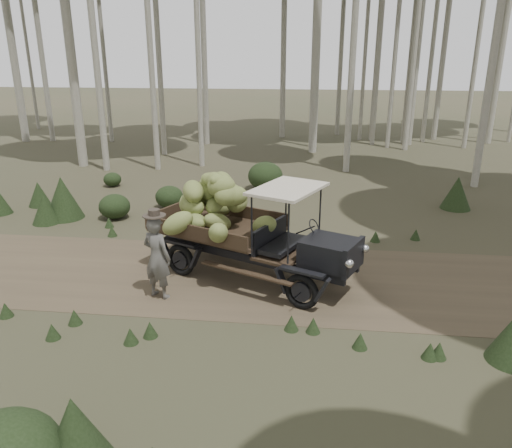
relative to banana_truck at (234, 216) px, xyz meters
name	(u,v)px	position (x,y,z in m)	size (l,w,h in m)	color
ground	(198,275)	(-0.80, -0.24, -1.38)	(120.00, 120.00, 0.00)	#473D2B
dirt_track	(198,275)	(-0.80, -0.24, -1.38)	(70.00, 4.00, 0.01)	brown
banana_truck	(234,216)	(0.00, 0.00, 0.00)	(4.99, 3.40, 2.42)	black
farmer	(157,257)	(-1.37, -1.35, -0.48)	(0.75, 0.63, 1.91)	#55534E
undergrowth	(88,303)	(-2.24, -2.77, -0.85)	(25.03, 19.23, 1.39)	#233319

